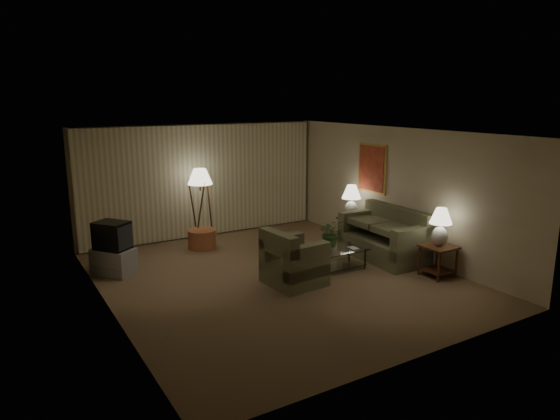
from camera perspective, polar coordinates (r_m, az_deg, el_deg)
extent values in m
plane|color=olive|center=(9.45, -0.49, -7.70)|extent=(7.00, 7.00, 0.00)
cube|color=beige|center=(12.16, -8.91, 3.37)|extent=(6.00, 0.04, 2.70)
cube|color=beige|center=(8.02, -19.33, -2.08)|extent=(0.04, 7.00, 2.70)
cube|color=beige|center=(10.87, 13.27, 2.06)|extent=(0.04, 7.00, 2.70)
cube|color=white|center=(8.87, -0.52, 8.86)|extent=(6.00, 7.00, 0.04)
cube|color=#F3F4BD|center=(12.09, -8.77, 3.31)|extent=(5.85, 0.12, 2.65)
cube|color=gold|center=(11.37, 10.48, 4.70)|extent=(0.03, 0.90, 1.10)
cube|color=#A6201E|center=(11.35, 10.38, 4.69)|extent=(0.02, 0.80, 1.00)
cube|color=#6E6F4E|center=(10.68, 11.62, -4.27)|extent=(1.96, 1.07, 0.44)
cube|color=#6E6F4E|center=(9.08, 1.63, -7.14)|extent=(1.11, 1.06, 0.42)
cube|color=#3A1C0F|center=(9.79, 17.70, -4.01)|extent=(0.57, 0.57, 0.04)
cube|color=#3A1C0F|center=(9.93, 17.52, -6.56)|extent=(0.49, 0.49, 0.02)
cylinder|color=#3A1C0F|center=(9.56, 17.69, -6.30)|extent=(0.05, 0.05, 0.56)
cylinder|color=#3A1C0F|center=(9.86, 15.63, -5.59)|extent=(0.05, 0.05, 0.56)
cylinder|color=#3A1C0F|center=(9.91, 19.52, -5.77)|extent=(0.05, 0.05, 0.56)
cylinder|color=#3A1C0F|center=(10.20, 17.48, -5.10)|extent=(0.05, 0.05, 0.56)
cube|color=#3A1C0F|center=(11.59, 8.09, -0.95)|extent=(0.51, 0.43, 0.04)
cube|color=#3A1C0F|center=(11.71, 8.02, -3.14)|extent=(0.43, 0.37, 0.02)
cylinder|color=#3A1C0F|center=(11.42, 7.76, -2.71)|extent=(0.05, 0.05, 0.56)
cylinder|color=#3A1C0F|center=(11.67, 6.75, -2.34)|extent=(0.05, 0.05, 0.56)
cylinder|color=#3A1C0F|center=(11.67, 9.34, -2.42)|extent=(0.05, 0.05, 0.56)
cylinder|color=#3A1C0F|center=(11.92, 8.32, -2.07)|extent=(0.05, 0.05, 0.56)
ellipsoid|color=silver|center=(9.74, 17.78, -2.87)|extent=(0.29, 0.29, 0.37)
cylinder|color=silver|center=(9.68, 17.87, -1.59)|extent=(0.03, 0.03, 0.08)
cone|color=white|center=(9.64, 17.94, -0.63)|extent=(0.42, 0.42, 0.29)
ellipsoid|color=silver|center=(11.55, 8.12, 0.08)|extent=(0.31, 0.31, 0.39)
cylinder|color=silver|center=(11.50, 8.16, 1.23)|extent=(0.03, 0.03, 0.09)
cone|color=white|center=(11.46, 8.18, 2.09)|extent=(0.44, 0.44, 0.31)
cube|color=silver|center=(9.76, 6.49, -4.58)|extent=(1.17, 0.64, 0.02)
cube|color=silver|center=(9.86, 6.44, -6.28)|extent=(1.09, 0.55, 0.01)
cylinder|color=#392D17|center=(9.35, 4.86, -6.68)|extent=(0.04, 0.04, 0.40)
cylinder|color=#392D17|center=(9.73, 3.14, -5.86)|extent=(0.04, 0.04, 0.40)
cylinder|color=#392D17|center=(9.95, 9.70, -5.59)|extent=(0.04, 0.04, 0.40)
cylinder|color=#392D17|center=(10.32, 7.90, -4.87)|extent=(0.04, 0.04, 0.40)
cube|color=#9D9DA0|center=(10.05, -18.44, -5.60)|extent=(1.23, 1.22, 0.50)
cube|color=black|center=(9.91, -18.65, -2.78)|extent=(1.04, 1.03, 0.53)
cylinder|color=#3A1C0F|center=(11.44, -9.11, 2.81)|extent=(0.04, 0.04, 0.25)
cone|color=white|center=(11.41, -9.15, 3.81)|extent=(0.56, 0.56, 0.35)
cylinder|color=#AE633A|center=(11.32, -8.90, -3.27)|extent=(0.82, 0.82, 0.42)
imported|color=silver|center=(9.65, 5.79, -4.22)|extent=(0.20, 0.20, 0.16)
imported|color=#396D30|center=(9.56, 5.84, -2.24)|extent=(0.59, 0.55, 0.53)
imported|color=olive|center=(9.83, 8.01, -4.40)|extent=(0.17, 0.22, 0.02)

